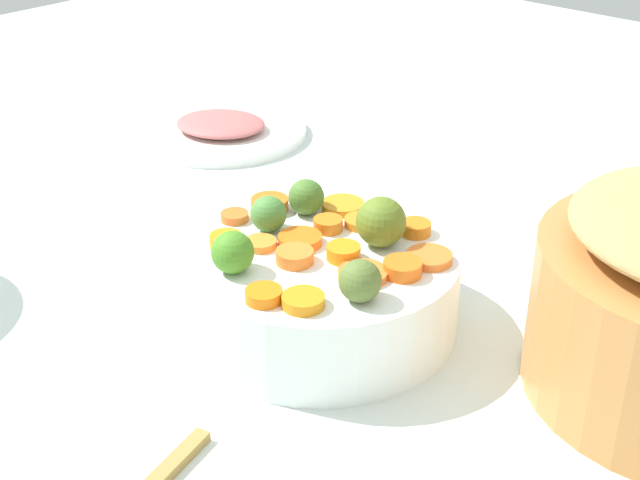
{
  "coord_description": "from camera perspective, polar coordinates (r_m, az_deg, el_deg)",
  "views": [
    {
      "loc": [
        -0.42,
        0.44,
        0.46
      ],
      "look_at": [
        0.03,
        -0.05,
        0.1
      ],
      "focal_mm": 50.97,
      "sensor_mm": 36.0,
      "label": 1
    }
  ],
  "objects": [
    {
      "name": "carrot_slice_5",
      "position": [
        0.76,
        -6.09,
        -0.14
      ],
      "size": [
        0.04,
        0.04,
        0.01
      ],
      "primitive_type": "cylinder",
      "rotation": [
        0.0,
        0.0,
        5.56
      ],
      "color": "orange",
      "rests_on": "serving_bowl_carrots"
    },
    {
      "name": "carrot_slice_4",
      "position": [
        0.77,
        -1.25,
        0.02
      ],
      "size": [
        0.05,
        0.05,
        0.01
      ],
      "primitive_type": "cylinder",
      "rotation": [
        0.0,
        0.0,
        5.13
      ],
      "color": "orange",
      "rests_on": "serving_bowl_carrots"
    },
    {
      "name": "carrot_slice_7",
      "position": [
        0.83,
        -3.18,
        2.27
      ],
      "size": [
        0.04,
        0.04,
        0.01
      ],
      "primitive_type": "cylinder",
      "rotation": [
        0.0,
        0.0,
        6.21
      ],
      "color": "orange",
      "rests_on": "serving_bowl_carrots"
    },
    {
      "name": "carrot_slice_13",
      "position": [
        0.69,
        -3.55,
        -3.48
      ],
      "size": [
        0.04,
        0.04,
        0.01
      ],
      "primitive_type": "cylinder",
      "rotation": [
        0.0,
        0.0,
        3.97
      ],
      "color": "orange",
      "rests_on": "serving_bowl_carrots"
    },
    {
      "name": "serving_bowl_carrots",
      "position": [
        0.78,
        -0.0,
        -3.03
      ],
      "size": [
        0.24,
        0.24,
        0.07
      ],
      "primitive_type": "cylinder",
      "color": "white",
      "rests_on": "tabletop"
    },
    {
      "name": "carrot_slice_9",
      "position": [
        0.74,
        1.48,
        -0.79
      ],
      "size": [
        0.04,
        0.04,
        0.01
      ],
      "primitive_type": "cylinder",
      "rotation": [
        0.0,
        0.0,
        0.88
      ],
      "color": "orange",
      "rests_on": "serving_bowl_carrots"
    },
    {
      "name": "carrot_slice_12",
      "position": [
        0.79,
        6.02,
        0.75
      ],
      "size": [
        0.04,
        0.04,
        0.01
      ],
      "primitive_type": "cylinder",
      "rotation": [
        0.0,
        0.0,
        0.72
      ],
      "color": "orange",
      "rests_on": "serving_bowl_carrots"
    },
    {
      "name": "carrot_slice_6",
      "position": [
        0.8,
        2.66,
        1.15
      ],
      "size": [
        0.04,
        0.04,
        0.01
      ],
      "primitive_type": "cylinder",
      "rotation": [
        0.0,
        0.0,
        5.53
      ],
      "color": "orange",
      "rests_on": "serving_bowl_carrots"
    },
    {
      "name": "carrot_slice_15",
      "position": [
        0.68,
        -1.06,
        -3.84
      ],
      "size": [
        0.04,
        0.04,
        0.01
      ],
      "primitive_type": "cylinder",
      "rotation": [
        0.0,
        0.0,
        4.39
      ],
      "color": "orange",
      "rests_on": "serving_bowl_carrots"
    },
    {
      "name": "brussels_sprout_1",
      "position": [
        0.81,
        -0.87,
        2.72
      ],
      "size": [
        0.03,
        0.03,
        0.03
      ],
      "primitive_type": "sphere",
      "color": "#49742B",
      "rests_on": "serving_bowl_carrots"
    },
    {
      "name": "brussels_sprout_3",
      "position": [
        0.78,
        -3.26,
        1.65
      ],
      "size": [
        0.03,
        0.03,
        0.03
      ],
      "primitive_type": "sphere",
      "color": "#4A853B",
      "rests_on": "serving_bowl_carrots"
    },
    {
      "name": "ham_slice_main",
      "position": [
        1.18,
        -6.26,
        7.27
      ],
      "size": [
        0.14,
        0.13,
        0.02
      ],
      "primitive_type": "ellipsoid",
      "rotation": [
        0.0,
        0.0,
        3.52
      ],
      "color": "#BF6463",
      "rests_on": "ham_plate"
    },
    {
      "name": "carrot_slice_1",
      "position": [
        0.83,
        1.45,
        2.17
      ],
      "size": [
        0.05,
        0.05,
        0.01
      ],
      "primitive_type": "cylinder",
      "rotation": [
        0.0,
        0.0,
        4.46
      ],
      "color": "orange",
      "rests_on": "serving_bowl_carrots"
    },
    {
      "name": "brussels_sprout_0",
      "position": [
        0.76,
        3.8,
        1.16
      ],
      "size": [
        0.04,
        0.04,
        0.04
      ],
      "primitive_type": "sphere",
      "color": "olive",
      "rests_on": "serving_bowl_carrots"
    },
    {
      "name": "carrot_slice_3",
      "position": [
        0.81,
        -5.38,
        1.48
      ],
      "size": [
        0.03,
        0.03,
        0.01
      ],
      "primitive_type": "cylinder",
      "rotation": [
        0.0,
        0.0,
        3.66
      ],
      "color": "orange",
      "rests_on": "serving_bowl_carrots"
    },
    {
      "name": "carrot_slice_0",
      "position": [
        0.79,
        0.51,
        0.99
      ],
      "size": [
        0.03,
        0.03,
        0.01
      ],
      "primitive_type": "cylinder",
      "rotation": [
        0.0,
        0.0,
        4.6
      ],
      "color": "orange",
      "rests_on": "serving_bowl_carrots"
    },
    {
      "name": "brussels_sprout_2",
      "position": [
        0.68,
        2.53,
        -2.58
      ],
      "size": [
        0.03,
        0.03,
        0.03
      ],
      "primitive_type": "sphere",
      "color": "#576E30",
      "rests_on": "serving_bowl_carrots"
    },
    {
      "name": "carrot_slice_11",
      "position": [
        0.75,
        6.86,
        -1.1
      ],
      "size": [
        0.05,
        0.05,
        0.01
      ],
      "primitive_type": "cylinder",
      "rotation": [
        0.0,
        0.0,
        0.85
      ],
      "color": "orange",
      "rests_on": "serving_bowl_carrots"
    },
    {
      "name": "carrot_slice_10",
      "position": [
        0.72,
        5.2,
        -1.78
      ],
      "size": [
        0.04,
        0.04,
        0.01
      ],
      "primitive_type": "cylinder",
      "rotation": [
        0.0,
        0.0,
        5.75
      ],
      "color": "orange",
      "rests_on": "serving_bowl_carrots"
    },
    {
      "name": "carrot_slice_2",
      "position": [
        0.76,
        -3.75,
        -0.23
      ],
      "size": [
        0.04,
        0.04,
        0.01
      ],
      "primitive_type": "cylinder",
      "rotation": [
        0.0,
        0.0,
        3.95
      ],
      "color": "orange",
      "rests_on": "serving_bowl_carrots"
    },
    {
      "name": "carrot_slice_14",
      "position": [
        0.74,
        -1.6,
        -1.04
      ],
      "size": [
        0.04,
        0.04,
        0.01
      ],
      "primitive_type": "cylinder",
      "rotation": [
        0.0,
        0.0,
        4.56
      ],
      "color": "orange",
      "rests_on": "serving_bowl_carrots"
    },
    {
      "name": "brussels_sprout_4",
      "position": [
        0.72,
        -5.51,
        -0.77
      ],
      "size": [
        0.03,
        0.03,
        0.03
      ],
      "primitive_type": "sphere",
      "color": "#478824",
      "rests_on": "serving_bowl_carrots"
    },
    {
      "name": "ham_plate",
      "position": [
        1.2,
        -6.2,
        6.81
      ],
      "size": [
        0.22,
        0.22,
        0.01
      ],
      "primitive_type": "cylinder",
      "color": "white",
      "rests_on": "tabletop"
    },
    {
      "name": "carrot_slice_8",
      "position": [
        0.72,
        2.71,
        -2.14
      ],
      "size": [
        0.06,
        0.06,
        0.01
      ],
      "primitive_type": "cylinder",
      "rotation": [
        0.0,
        0.0,
        5.38
      ],
      "color": "orange",
      "rests_on": "serving_bowl_carrots"
    },
    {
      "name": "tabletop",
      "position": [
        0.76,
        -0.78,
        -8.26
      ],
      "size": [
        2.4,
        2.4,
        0.02
      ],
      "primitive_type": "cube",
      "color": "silver",
      "rests_on": "ground"
    }
  ]
}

